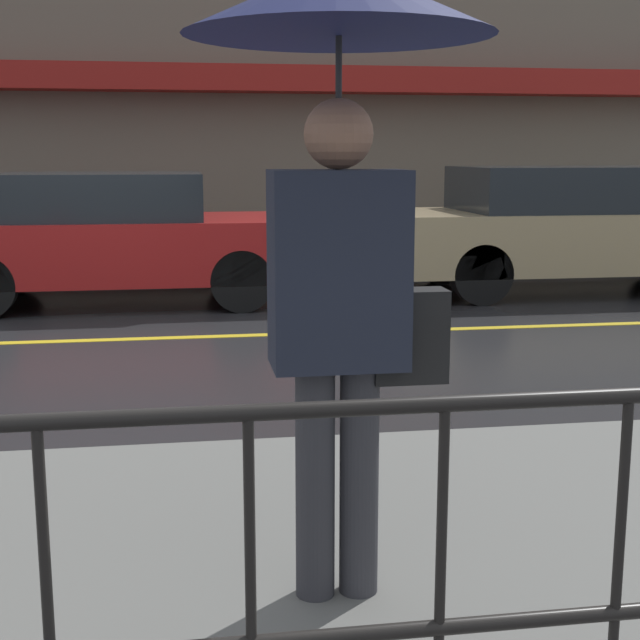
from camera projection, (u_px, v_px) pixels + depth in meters
name	position (u px, v px, depth m)	size (l,w,h in m)	color
ground_plane	(100.00, 340.00, 7.69)	(80.00, 80.00, 0.00)	#262628
sidewalk_far	(126.00, 270.00, 11.78)	(28.00, 1.77, 0.14)	slate
lane_marking	(100.00, 340.00, 7.69)	(25.20, 0.12, 0.01)	gold
building_storefront	(124.00, 90.00, 12.32)	(28.00, 0.85, 4.88)	#706656
pedestrian	(341.00, 121.00, 2.70)	(0.94, 0.94, 2.00)	#333338
car_red	(115.00, 236.00, 9.56)	(4.04, 1.83, 1.39)	maroon
car_tan	(575.00, 228.00, 10.36)	(4.64, 1.76, 1.44)	tan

